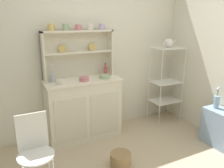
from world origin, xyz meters
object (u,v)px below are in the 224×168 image
at_px(wire_chair, 35,147).
at_px(utensil_jar, 53,78).
at_px(side_shelf_blue, 220,128).
at_px(jam_bottle, 106,71).
at_px(bowl_mixing_large, 62,82).
at_px(flower_vase, 217,100).
at_px(porcelain_teapot, 168,43).
at_px(floor_basket, 121,159).
at_px(hutch_shelf_unit, 78,50).
at_px(bakers_rack, 166,77).
at_px(cup_gold_0, 51,27).
at_px(hutch_cabinet, 84,108).

relative_size(wire_chair, utensil_jar, 3.45).
bearing_deg(side_shelf_blue, jam_bottle, 136.60).
height_order(bowl_mixing_large, jam_bottle, jam_bottle).
bearing_deg(flower_vase, bowl_mixing_large, 155.59).
bearing_deg(bowl_mixing_large, porcelain_teapot, 0.41).
height_order(floor_basket, jam_bottle, jam_bottle).
xyz_separation_m(hutch_shelf_unit, flower_vase, (1.65, -1.13, -0.67)).
relative_size(floor_basket, porcelain_teapot, 1.12).
xyz_separation_m(bowl_mixing_large, flower_vase, (1.97, -0.89, -0.30)).
height_order(bakers_rack, bowl_mixing_large, bakers_rack).
height_order(cup_gold_0, bowl_mixing_large, cup_gold_0).
distance_m(hutch_cabinet, wire_chair, 1.19).
bearing_deg(bakers_rack, wire_chair, -160.93).
height_order(hutch_cabinet, jam_bottle, jam_bottle).
xyz_separation_m(wire_chair, cup_gold_0, (0.45, 0.98, 1.13)).
bearing_deg(side_shelf_blue, flower_vase, 89.88).
bearing_deg(hutch_cabinet, flower_vase, -30.40).
bearing_deg(bakers_rack, cup_gold_0, 174.35).
bearing_deg(side_shelf_blue, cup_gold_0, 149.05).
relative_size(side_shelf_blue, wire_chair, 0.62).
height_order(hutch_shelf_unit, floor_basket, hutch_shelf_unit).
bearing_deg(hutch_shelf_unit, jam_bottle, -10.84).
distance_m(cup_gold_0, utensil_jar, 0.68).
bearing_deg(utensil_jar, hutch_cabinet, -10.76).
bearing_deg(hutch_cabinet, utensil_jar, 169.24).
distance_m(floor_basket, flower_vase, 1.59).
bearing_deg(bowl_mixing_large, side_shelf_blue, -27.26).
relative_size(jam_bottle, utensil_jar, 0.77).
xyz_separation_m(hutch_shelf_unit, porcelain_teapot, (1.48, -0.22, 0.06)).
distance_m(hutch_shelf_unit, bakers_rack, 1.58).
height_order(floor_basket, porcelain_teapot, porcelain_teapot).
relative_size(jam_bottle, flower_vase, 0.61).
bearing_deg(jam_bottle, hutch_cabinet, -168.00).
bearing_deg(bowl_mixing_large, wire_chair, -122.62).
bearing_deg(jam_bottle, wire_chair, -142.51).
xyz_separation_m(bakers_rack, wire_chair, (-2.30, -0.79, -0.28)).
relative_size(floor_basket, utensil_jar, 1.04).
bearing_deg(cup_gold_0, jam_bottle, -2.66).
height_order(hutch_cabinet, flower_vase, hutch_cabinet).
distance_m(hutch_cabinet, flower_vase, 1.92).
bearing_deg(porcelain_teapot, bowl_mixing_large, -179.59).
bearing_deg(side_shelf_blue, floor_basket, 171.91).
xyz_separation_m(wire_chair, flower_vase, (2.47, -0.11, 0.12)).
height_order(jam_bottle, utensil_jar, utensil_jar).
relative_size(floor_basket, flower_vase, 0.82).
xyz_separation_m(hutch_shelf_unit, cup_gold_0, (-0.37, -0.04, 0.33)).
distance_m(hutch_shelf_unit, bowl_mixing_large, 0.55).
bearing_deg(utensil_jar, bowl_mixing_large, -60.36).
distance_m(utensil_jar, porcelain_teapot, 1.93).
bearing_deg(side_shelf_blue, bowl_mixing_large, 152.74).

